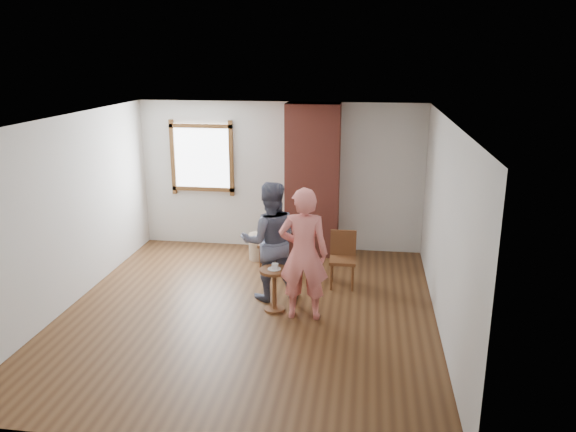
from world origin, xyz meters
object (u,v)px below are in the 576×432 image
object	(u,v)px
dining_chair_left	(274,240)
man	(270,241)
stoneware_crock	(259,246)
person_pink	(303,254)
dining_chair_right	(343,256)
side_table	(274,283)

from	to	relation	value
dining_chair_left	man	size ratio (longest dim) A/B	0.49
stoneware_crock	person_pink	size ratio (longest dim) A/B	0.25
dining_chair_right	man	bearing A→B (deg)	-149.49
dining_chair_left	dining_chair_right	distance (m)	1.27
stoneware_crock	side_table	xyz separation A→B (m)	(0.60, -1.94, 0.18)
side_table	person_pink	bearing A→B (deg)	-18.68
dining_chair_right	person_pink	xyz separation A→B (m)	(-0.46, -1.16, 0.42)
dining_chair_right	side_table	size ratio (longest dim) A/B	1.39
person_pink	side_table	bearing A→B (deg)	-21.39
stoneware_crock	side_table	world-z (taller)	side_table
stoneware_crock	dining_chair_left	size ratio (longest dim) A/B	0.53
dining_chair_left	side_table	distance (m)	1.60
side_table	man	xyz separation A→B (m)	(-0.13, 0.41, 0.45)
dining_chair_right	person_pink	bearing A→B (deg)	-112.72
stoneware_crock	person_pink	world-z (taller)	person_pink
dining_chair_right	man	distance (m)	1.23
dining_chair_left	dining_chair_right	size ratio (longest dim) A/B	1.01
side_table	man	distance (m)	0.62
person_pink	stoneware_crock	bearing A→B (deg)	-66.87
dining_chair_left	man	bearing A→B (deg)	-73.15
side_table	stoneware_crock	bearing A→B (deg)	107.11
dining_chair_right	stoneware_crock	bearing A→B (deg)	146.96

